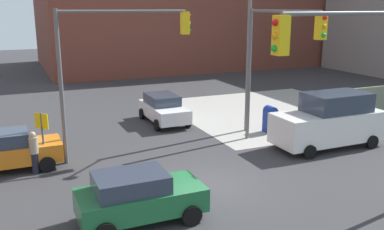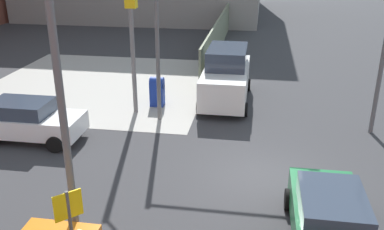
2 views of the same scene
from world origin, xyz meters
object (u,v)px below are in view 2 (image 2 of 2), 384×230
at_px(mailbox_blue, 157,90).
at_px(coupe_green, 329,216).
at_px(coupe_white, 28,120).
at_px(traffic_signal_nw_corner, 97,52).
at_px(van_white_delivery, 226,76).
at_px(street_lamp_corner, 135,10).
at_px(traffic_signal_ne_corner, 207,16).

height_order(mailbox_blue, coupe_green, coupe_green).
bearing_deg(coupe_white, traffic_signal_nw_corner, -129.70).
bearing_deg(coupe_green, coupe_white, 66.48).
height_order(traffic_signal_nw_corner, van_white_delivery, traffic_signal_nw_corner).
height_order(traffic_signal_nw_corner, coupe_white, traffic_signal_nw_corner).
relative_size(street_lamp_corner, mailbox_blue, 5.59).
height_order(coupe_green, coupe_white, same).
xyz_separation_m(traffic_signal_ne_corner, coupe_green, (-7.61, -4.17, -3.79)).
bearing_deg(street_lamp_corner, coupe_white, 132.82).
relative_size(mailbox_blue, van_white_delivery, 0.26).
xyz_separation_m(traffic_signal_nw_corner, street_lamp_corner, (7.15, 1.04, 0.04)).
bearing_deg(traffic_signal_nw_corner, mailbox_blue, 3.40).
bearing_deg(street_lamp_corner, traffic_signal_ne_corner, -97.98).
relative_size(street_lamp_corner, coupe_green, 2.04).
distance_m(traffic_signal_nw_corner, mailbox_blue, 9.29).
distance_m(mailbox_blue, coupe_green, 11.49).
distance_m(traffic_signal_ne_corner, coupe_green, 9.46).
bearing_deg(van_white_delivery, mailbox_blue, 110.59).
bearing_deg(street_lamp_corner, mailbox_blue, -23.21).
bearing_deg(mailbox_blue, traffic_signal_ne_corner, -123.55).
height_order(street_lamp_corner, mailbox_blue, street_lamp_corner).
distance_m(street_lamp_corner, van_white_delivery, 5.64).
bearing_deg(traffic_signal_ne_corner, coupe_white, 113.32).
relative_size(traffic_signal_nw_corner, mailbox_blue, 4.55).
relative_size(mailbox_blue, coupe_green, 0.36).
relative_size(street_lamp_corner, coupe_white, 1.94).
relative_size(traffic_signal_ne_corner, street_lamp_corner, 0.81).
xyz_separation_m(street_lamp_corner, coupe_green, (-8.04, -7.28, -3.86)).
distance_m(traffic_signal_ne_corner, street_lamp_corner, 3.14).
relative_size(traffic_signal_nw_corner, street_lamp_corner, 0.81).
xyz_separation_m(traffic_signal_ne_corner, coupe_white, (-2.88, 6.69, -3.78)).
xyz_separation_m(street_lamp_corner, van_white_delivery, (2.47, -3.74, -3.42)).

